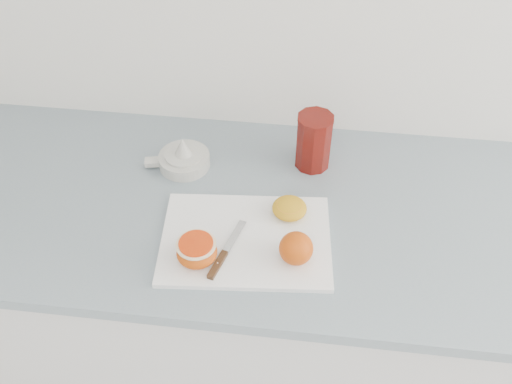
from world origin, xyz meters
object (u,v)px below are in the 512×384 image
cutting_board (246,240)px  half_orange (197,251)px  counter (232,311)px  citrus_juicer (184,158)px  red_tumbler (314,143)px

cutting_board → half_orange: (-0.09, -0.07, 0.03)m
counter → citrus_juicer: bearing=137.4°
half_orange → red_tumbler: size_ratio=0.59×
counter → half_orange: half_orange is taller
counter → citrus_juicer: size_ratio=14.59×
cutting_board → red_tumbler: bearing=64.6°
counter → red_tumbler: (0.19, 0.15, 0.51)m
half_orange → citrus_juicer: 0.31m
cutting_board → red_tumbler: size_ratio=2.52×
citrus_juicer → red_tumbler: size_ratio=1.11×
cutting_board → citrus_juicer: bearing=129.1°
counter → citrus_juicer: (-0.12, 0.11, 0.47)m
counter → half_orange: 0.52m
cutting_board → citrus_juicer: (-0.18, 0.22, 0.02)m
counter → red_tumbler: red_tumbler is taller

